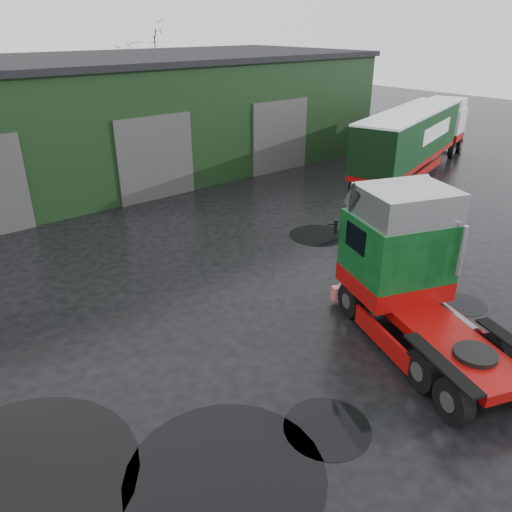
% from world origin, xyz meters
% --- Properties ---
extents(ground, '(100.00, 100.00, 0.00)m').
position_xyz_m(ground, '(0.00, 0.00, 0.00)').
color(ground, black).
extents(warehouse, '(32.40, 12.40, 6.30)m').
position_xyz_m(warehouse, '(2.00, 20.00, 3.16)').
color(warehouse, black).
rests_on(warehouse, ground).
extents(hero_tractor, '(4.87, 7.08, 4.05)m').
position_xyz_m(hero_tractor, '(1.14, -1.84, 2.03)').
color(hero_tractor, '#0A3E16').
rests_on(hero_tractor, ground).
extents(lorry_right, '(14.26, 6.49, 3.72)m').
position_xyz_m(lorry_right, '(14.34, 8.36, 1.86)').
color(lorry_right, silver).
rests_on(lorry_right, ground).
extents(wash_bucket, '(0.38, 0.38, 0.30)m').
position_xyz_m(wash_bucket, '(5.13, 0.36, 0.15)').
color(wash_bucket, '#063B97').
rests_on(wash_bucket, ground).
extents(tree_back_b, '(4.40, 4.40, 7.50)m').
position_xyz_m(tree_back_b, '(10.00, 30.00, 3.75)').
color(tree_back_b, black).
rests_on(tree_back_b, ground).
extents(puddle_0, '(3.94, 3.94, 0.01)m').
position_xyz_m(puddle_0, '(-5.36, -1.68, 0.00)').
color(puddle_0, black).
rests_on(puddle_0, ground).
extents(puddle_1, '(2.34, 2.34, 0.01)m').
position_xyz_m(puddle_1, '(4.64, 5.60, 0.00)').
color(puddle_1, black).
rests_on(puddle_1, ground).
extents(puddle_2, '(4.79, 4.79, 0.01)m').
position_xyz_m(puddle_2, '(-8.62, 0.76, 0.00)').
color(puddle_2, black).
rests_on(puddle_2, ground).
extents(puddle_3, '(1.46, 1.46, 0.01)m').
position_xyz_m(puddle_3, '(4.12, -1.15, 0.00)').
color(puddle_3, black).
rests_on(puddle_3, ground).
extents(puddle_4, '(1.91, 1.91, 0.01)m').
position_xyz_m(puddle_4, '(-2.94, -2.08, 0.00)').
color(puddle_4, black).
rests_on(puddle_4, ground).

